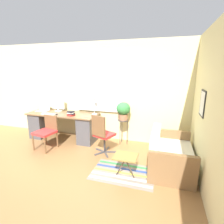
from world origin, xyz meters
TOP-DOWN VIEW (x-y plane):
  - ground_plane at (0.00, 0.00)m, footprint 14.00×14.00m
  - wall_back_with_window at (0.01, 0.80)m, footprint 9.00×0.12m
  - wall_right_with_picture at (2.76, -0.00)m, footprint 0.08×9.00m
  - desk at (-0.68, 0.36)m, footprint 2.01×0.72m
  - laptop at (-1.40, 0.45)m, footprint 0.35×0.31m
  - monitor at (-0.96, 0.57)m, footprint 0.42×0.22m
  - keyboard at (-1.00, 0.15)m, footprint 0.41×0.12m
  - mouse at (-0.73, 0.15)m, footprint 0.04×0.07m
  - desk_lamp at (0.22, 0.54)m, footprint 0.14×0.14m
  - book_stack at (-0.32, 0.20)m, footprint 0.19×0.19m
  - desk_chair_wooden at (-0.74, -0.32)m, footprint 0.52×0.53m
  - office_chair_swivel at (0.73, -0.20)m, footprint 0.54×0.56m
  - couch_loveseat at (2.23, -0.38)m, footprint 0.81×1.31m
  - plant_stand at (1.05, 0.50)m, footprint 0.27×0.27m
  - potted_plant at (1.05, 0.50)m, footprint 0.36×0.36m
  - floor_rug_striped at (1.38, -0.85)m, footprint 1.21×0.78m
  - folding_stool at (1.45, -0.94)m, footprint 0.43×0.37m

SIDE VIEW (x-z plane):
  - ground_plane at x=0.00m, z-range 0.00..0.00m
  - floor_rug_striped at x=1.38m, z-range 0.00..0.01m
  - couch_loveseat at x=2.23m, z-range -0.11..0.65m
  - folding_stool at x=1.45m, z-range 0.17..0.60m
  - desk at x=-0.68m, z-range 0.03..0.78m
  - desk_chair_wooden at x=-0.74m, z-range 0.05..0.88m
  - office_chair_swivel at x=0.73m, z-range 0.03..0.99m
  - plant_stand at x=1.05m, z-range 0.26..0.94m
  - keyboard at x=-1.00m, z-range 0.76..0.77m
  - mouse at x=-0.73m, z-range 0.76..0.79m
  - laptop at x=-1.40m, z-range 0.70..0.91m
  - book_stack at x=-0.32m, z-range 0.76..0.88m
  - potted_plant at x=1.05m, z-range 0.71..1.18m
  - monitor at x=-0.96m, z-range 0.75..1.16m
  - desk_lamp at x=0.22m, z-range 0.85..1.33m
  - wall_right_with_picture at x=2.76m, z-range 0.00..2.70m
  - wall_back_with_window at x=0.01m, z-range 0.01..2.71m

